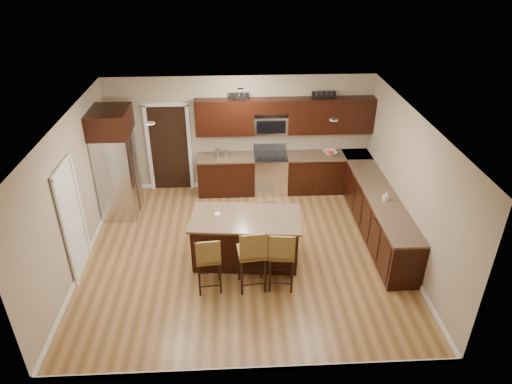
{
  "coord_description": "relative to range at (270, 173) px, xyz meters",
  "views": [
    {
      "loc": [
        -0.16,
        -7.06,
        5.32
      ],
      "look_at": [
        0.24,
        0.4,
        1.12
      ],
      "focal_mm": 32.0,
      "sensor_mm": 36.0,
      "label": 1
    }
  ],
  "objects": [
    {
      "name": "wall_back",
      "position": [
        -0.68,
        0.3,
        0.88
      ],
      "size": [
        6.0,
        0.0,
        6.0
      ],
      "primitive_type": "plane",
      "rotation": [
        1.57,
        0.0,
        0.0
      ],
      "color": "tan",
      "rests_on": "floor"
    },
    {
      "name": "canister_tall",
      "position": [
        -1.21,
        -0.0,
        0.54
      ],
      "size": [
        0.12,
        0.12,
        0.19
      ],
      "primitive_type": "cylinder",
      "color": "silver",
      "rests_on": "base_cabinets"
    },
    {
      "name": "island_jar",
      "position": [
        -1.16,
        -2.6,
        0.5
      ],
      "size": [
        0.1,
        0.1,
        0.1
      ],
      "primitive_type": "cylinder",
      "color": "white",
      "rests_on": "island"
    },
    {
      "name": "base_cabinets",
      "position": [
        1.22,
        -1.01,
        -0.01
      ],
      "size": [
        4.02,
        3.96,
        0.92
      ],
      "color": "black",
      "rests_on": "floor"
    },
    {
      "name": "doorway",
      "position": [
        -2.33,
        0.28,
        0.56
      ],
      "size": [
        0.85,
        0.03,
        2.06
      ],
      "primitive_type": "cube",
      "color": "black",
      "rests_on": "floor"
    },
    {
      "name": "floor_mat",
      "position": [
        -0.35,
        -0.89,
        -0.47
      ],
      "size": [
        1.04,
        0.8,
        0.01
      ],
      "primitive_type": "cube",
      "rotation": [
        0.0,
        0.0,
        0.2
      ],
      "color": "brown",
      "rests_on": "floor"
    },
    {
      "name": "stool_left",
      "position": [
        -1.31,
        -3.45,
        0.21
      ],
      "size": [
        0.44,
        0.44,
        1.09
      ],
      "rotation": [
        0.0,
        0.0,
        0.09
      ],
      "color": "olive",
      "rests_on": "floor"
    },
    {
      "name": "floor",
      "position": [
        -0.68,
        -2.45,
        -0.47
      ],
      "size": [
        6.0,
        6.0,
        0.0
      ],
      "primitive_type": "plane",
      "color": "olive",
      "rests_on": "ground"
    },
    {
      "name": "microwave",
      "position": [
        0.0,
        0.15,
        1.15
      ],
      "size": [
        0.76,
        0.31,
        0.4
      ],
      "primitive_type": "cube",
      "color": "silver",
      "rests_on": "upper_cabinets"
    },
    {
      "name": "range",
      "position": [
        0.0,
        0.0,
        0.0
      ],
      "size": [
        0.76,
        0.64,
        1.11
      ],
      "color": "silver",
      "rests_on": "floor"
    },
    {
      "name": "refrigerator",
      "position": [
        -3.3,
        -0.78,
        0.73
      ],
      "size": [
        0.79,
        0.98,
        2.35
      ],
      "color": "silver",
      "rests_on": "floor"
    },
    {
      "name": "ceiling",
      "position": [
        -0.68,
        -2.45,
        2.23
      ],
      "size": [
        6.0,
        6.0,
        0.0
      ],
      "primitive_type": "plane",
      "rotation": [
        3.14,
        0.0,
        0.0
      ],
      "color": "silver",
      "rests_on": "wall_back"
    },
    {
      "name": "island",
      "position": [
        -0.66,
        -2.6,
        -0.04
      ],
      "size": [
        2.07,
        1.23,
        0.92
      ],
      "rotation": [
        0.0,
        0.0,
        -0.1
      ],
      "color": "black",
      "rests_on": "floor"
    },
    {
      "name": "upper_cabinets",
      "position": [
        0.36,
        0.13,
        1.37
      ],
      "size": [
        4.0,
        0.33,
        0.8
      ],
      "color": "black",
      "rests_on": "wall_back"
    },
    {
      "name": "stool_right",
      "position": [
        -0.09,
        -3.45,
        0.25
      ],
      "size": [
        0.48,
        0.48,
        1.16
      ],
      "rotation": [
        0.0,
        0.0,
        -0.11
      ],
      "color": "olive",
      "rests_on": "floor"
    },
    {
      "name": "wall_right",
      "position": [
        2.32,
        -2.45,
        0.88
      ],
      "size": [
        0.0,
        5.5,
        5.5
      ],
      "primitive_type": "plane",
      "rotation": [
        1.57,
        0.0,
        -1.57
      ],
      "color": "tan",
      "rests_on": "floor"
    },
    {
      "name": "pantry_door",
      "position": [
        -3.66,
        -2.75,
        0.55
      ],
      "size": [
        0.03,
        0.8,
        2.04
      ],
      "primitive_type": "cube",
      "color": "white",
      "rests_on": "floor"
    },
    {
      "name": "stool_mid",
      "position": [
        -0.58,
        -3.45,
        0.29
      ],
      "size": [
        0.5,
        0.5,
        1.22
      ],
      "rotation": [
        0.0,
        0.0,
        0.11
      ],
      "color": "olive",
      "rests_on": "floor"
    },
    {
      "name": "fruit_bowl",
      "position": [
        1.37,
        -0.0,
        0.49
      ],
      "size": [
        0.36,
        0.36,
        0.08
      ],
      "primitive_type": "imported",
      "rotation": [
        0.0,
        0.0,
        0.16
      ],
      "color": "silver",
      "rests_on": "base_cabinets"
    },
    {
      "name": "wall_left",
      "position": [
        -3.68,
        -2.45,
        0.88
      ],
      "size": [
        0.0,
        5.5,
        5.5
      ],
      "primitive_type": "plane",
      "rotation": [
        1.57,
        0.0,
        1.57
      ],
      "color": "tan",
      "rests_on": "floor"
    },
    {
      "name": "canister_short",
      "position": [
        -1.03,
        -0.0,
        0.53
      ],
      "size": [
        0.11,
        0.11,
        0.16
      ],
      "primitive_type": "cylinder",
      "color": "silver",
      "rests_on": "base_cabinets"
    },
    {
      "name": "letter_decor",
      "position": [
        0.22,
        0.13,
        1.82
      ],
      "size": [
        2.2,
        0.03,
        0.15
      ],
      "primitive_type": null,
      "color": "black",
      "rests_on": "upper_cabinets"
    },
    {
      "name": "soap_bottle",
      "position": [
        2.02,
        -2.15,
        0.54
      ],
      "size": [
        0.08,
        0.09,
        0.18
      ],
      "primitive_type": "imported",
      "rotation": [
        0.0,
        0.0,
        0.04
      ],
      "color": "#B2B2B2",
      "rests_on": "base_cabinets"
    }
  ]
}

